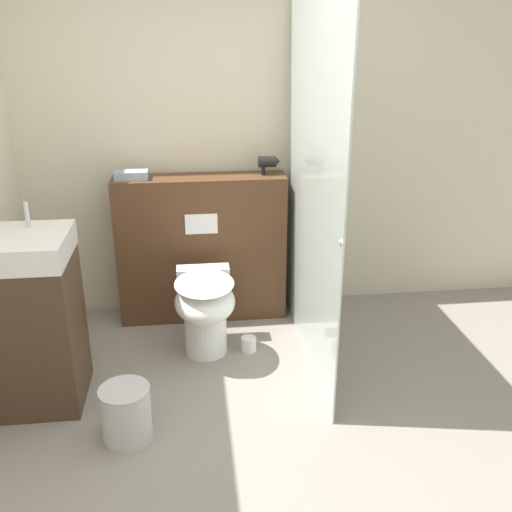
# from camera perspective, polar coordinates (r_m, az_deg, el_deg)

# --- Properties ---
(ground_plane) EXTENTS (12.00, 12.00, 0.00)m
(ground_plane) POSITION_cam_1_polar(r_m,az_deg,el_deg) (2.90, -0.03, -21.47)
(ground_plane) COLOR gray
(wall_back) EXTENTS (8.00, 0.06, 2.50)m
(wall_back) POSITION_cam_1_polar(r_m,az_deg,el_deg) (4.12, -3.27, 11.38)
(wall_back) COLOR beige
(wall_back) RESTS_ON ground_plane
(partition_panel) EXTENTS (1.19, 0.28, 1.05)m
(partition_panel) POSITION_cam_1_polar(r_m,az_deg,el_deg) (4.10, -5.44, 0.76)
(partition_panel) COLOR #51331E
(partition_panel) RESTS_ON ground_plane
(shower_glass) EXTENTS (0.04, 1.55, 2.16)m
(shower_glass) POSITION_cam_1_polar(r_m,az_deg,el_deg) (3.43, 5.47, 6.34)
(shower_glass) COLOR silver
(shower_glass) RESTS_ON ground_plane
(toilet) EXTENTS (0.38, 0.56, 0.54)m
(toilet) POSITION_cam_1_polar(r_m,az_deg,el_deg) (3.66, -5.13, -5.16)
(toilet) COLOR white
(toilet) RESTS_ON ground_plane
(sink_vanity) EXTENTS (0.45, 0.49, 1.14)m
(sink_vanity) POSITION_cam_1_polar(r_m,az_deg,el_deg) (3.37, -21.13, -6.01)
(sink_vanity) COLOR #473323
(sink_vanity) RESTS_ON ground_plane
(hair_drier) EXTENTS (0.15, 0.08, 0.13)m
(hair_drier) POSITION_cam_1_polar(r_m,az_deg,el_deg) (3.98, 1.23, 9.37)
(hair_drier) COLOR black
(hair_drier) RESTS_ON partition_panel
(folded_towel) EXTENTS (0.22, 0.13, 0.06)m
(folded_towel) POSITION_cam_1_polar(r_m,az_deg,el_deg) (3.94, -12.36, 7.91)
(folded_towel) COLOR #8C9EAD
(folded_towel) RESTS_ON partition_panel
(spare_toilet_roll) EXTENTS (0.10, 0.10, 0.10)m
(spare_toilet_roll) POSITION_cam_1_polar(r_m,az_deg,el_deg) (3.82, -0.74, -8.79)
(spare_toilet_roll) COLOR white
(spare_toilet_roll) RESTS_ON ground_plane
(waste_bin) EXTENTS (0.26, 0.26, 0.30)m
(waste_bin) POSITION_cam_1_polar(r_m,az_deg,el_deg) (3.12, -12.85, -15.06)
(waste_bin) COLOR silver
(waste_bin) RESTS_ON ground_plane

